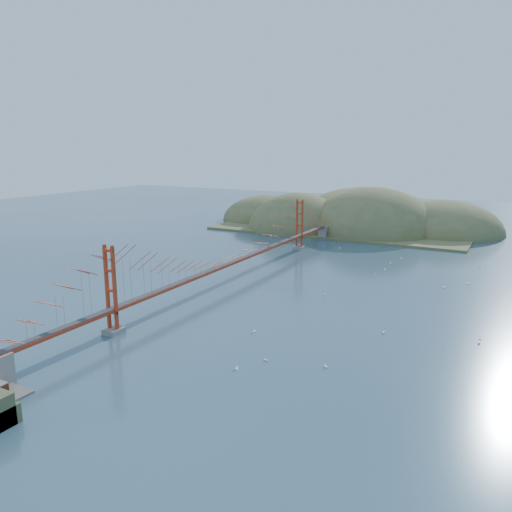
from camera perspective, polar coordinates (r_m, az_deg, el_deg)
The scene contains 18 objects.
ground at distance 90.49m, azimuth -2.67°, elevation -2.69°, with size 320.00×320.00×0.00m, color #2F4C5E.
bridge at distance 89.05m, azimuth -2.65°, elevation 1.69°, with size 2.20×94.40×12.00m.
far_headlands at distance 151.44m, azimuth 11.53°, elevation 3.31°, with size 84.00×58.00×25.00m.
sailboat_17 at distance 95.20m, azimuth 23.12°, elevation -2.85°, with size 0.61×0.59×0.68m.
sailboat_10 at distance 55.67m, azimuth -2.23°, elevation -12.64°, with size 0.53×0.57×0.64m.
sailboat_1 at distance 82.05m, azimuth 7.82°, elevation -4.32°, with size 0.49×0.52×0.58m.
sailboat_5 at distance 68.24m, azimuth 24.20°, elevation -8.90°, with size 0.47×0.57×0.66m.
sailboat_2 at distance 56.58m, azimuth 7.98°, elevation -12.32°, with size 0.63×0.63×0.66m.
sailboat_7 at distance 111.24m, azimuth 16.24°, elevation -0.21°, with size 0.52×0.43×0.60m.
sailboat_15 at distance 105.92m, azimuth 15.13°, elevation -0.77°, with size 0.53×0.57×0.64m.
sailboat_8 at distance 109.20m, azimuth 24.22°, elevation -1.06°, with size 0.58×0.58×0.61m.
sailboat_12 at distance 119.05m, azimuth 9.54°, elevation 0.95°, with size 0.59×0.54×0.67m.
sailboat_3 at distance 96.24m, azimuth 13.42°, elevation -2.01°, with size 0.53×0.47×0.60m.
sailboat_6 at distance 57.61m, azimuth 1.14°, elevation -11.72°, with size 0.55×0.55×0.62m.
sailboat_14 at distance 67.53m, azimuth 14.37°, elevation -8.38°, with size 0.47×0.51×0.57m.
sailboat_16 at distance 100.19m, azimuth 14.51°, elevation -1.48°, with size 0.66×0.66×0.70m.
sailboat_9 at distance 91.15m, azimuth 20.67°, elevation -3.30°, with size 0.65×0.65×0.69m.
sailboat_0 at distance 65.70m, azimuth -0.19°, elevation -8.56°, with size 0.48×0.58×0.67m.
Camera 1 is at (45.02, -74.77, 23.91)m, focal length 35.00 mm.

